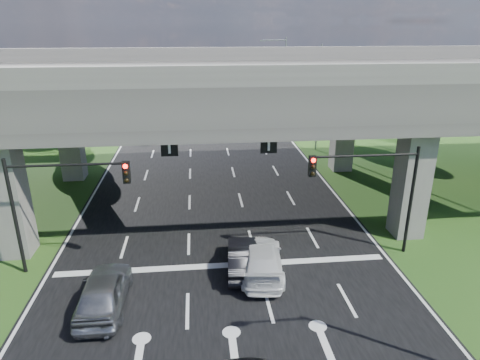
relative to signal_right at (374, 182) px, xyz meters
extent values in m
plane|color=#224917|center=(-7.82, -3.94, -4.19)|extent=(160.00, 160.00, 0.00)
cube|color=black|center=(-7.82, 6.06, -4.17)|extent=(18.00, 120.00, 0.03)
cube|color=#34312F|center=(-7.82, 8.06, 3.81)|extent=(80.00, 15.00, 2.00)
cube|color=slate|center=(-7.82, 0.81, 5.31)|extent=(80.00, 0.50, 1.00)
cube|color=slate|center=(-7.82, 15.31, 5.31)|extent=(80.00, 0.50, 1.00)
cube|color=slate|center=(-18.82, 2.06, -0.69)|extent=(1.60, 1.60, 7.00)
cube|color=slate|center=(-18.82, 14.06, -0.69)|extent=(1.60, 1.60, 7.00)
cube|color=slate|center=(3.18, 2.06, -0.69)|extent=(1.60, 1.60, 7.00)
cube|color=slate|center=(3.18, 14.06, -0.69)|extent=(1.60, 1.60, 7.00)
cube|color=black|center=(-10.32, 1.06, 1.81)|extent=(0.85, 0.06, 0.85)
cube|color=black|center=(-5.32, 1.06, 1.81)|extent=(0.85, 0.06, 0.85)
cylinder|color=black|center=(2.18, 0.06, -1.19)|extent=(0.18, 0.18, 6.00)
cylinder|color=black|center=(-0.57, 0.06, 1.41)|extent=(5.50, 0.12, 0.12)
cube|color=black|center=(-3.32, -0.12, 1.01)|extent=(0.35, 0.28, 1.05)
sphere|color=#FF0C05|center=(-3.32, -0.28, 1.36)|extent=(0.22, 0.22, 0.22)
cylinder|color=black|center=(-17.82, 0.06, -1.19)|extent=(0.18, 0.18, 6.00)
cylinder|color=black|center=(-15.07, 0.06, 1.41)|extent=(5.50, 0.12, 0.12)
cube|color=black|center=(-12.32, -0.12, 1.01)|extent=(0.35, 0.28, 1.05)
sphere|color=#FF0C05|center=(-12.32, -0.28, 1.36)|extent=(0.22, 0.22, 0.22)
cylinder|color=gray|center=(2.68, 20.06, 0.81)|extent=(0.16, 0.16, 10.00)
cylinder|color=gray|center=(1.18, 20.06, 5.51)|extent=(3.00, 0.10, 0.10)
cube|color=gray|center=(-0.32, 20.06, 5.41)|extent=(0.60, 0.25, 0.18)
cylinder|color=gray|center=(2.68, 36.06, 0.81)|extent=(0.16, 0.16, 10.00)
cylinder|color=gray|center=(1.18, 36.06, 5.51)|extent=(3.00, 0.10, 0.10)
cube|color=gray|center=(-0.32, 36.06, 5.41)|extent=(0.60, 0.25, 0.18)
cylinder|color=black|center=(-21.82, 22.06, -2.54)|extent=(0.36, 0.36, 3.30)
sphere|color=#16531A|center=(-21.82, 22.06, 0.46)|extent=(4.50, 4.50, 4.50)
sphere|color=#16531A|center=(-21.42, 21.76, 1.81)|extent=(3.60, 3.60, 3.60)
sphere|color=#16531A|center=(-22.12, 22.46, -0.44)|extent=(3.30, 3.30, 3.30)
cylinder|color=black|center=(-24.82, 30.06, -2.76)|extent=(0.36, 0.36, 2.86)
sphere|color=#16531A|center=(-24.82, 30.06, -0.16)|extent=(3.90, 3.90, 3.90)
sphere|color=#16531A|center=(-24.42, 29.76, 1.01)|extent=(3.12, 3.12, 3.12)
sphere|color=#16531A|center=(-25.12, 30.46, -0.94)|extent=(2.86, 2.86, 2.86)
cylinder|color=black|center=(-20.82, 38.06, -2.43)|extent=(0.36, 0.36, 3.52)
sphere|color=#16531A|center=(-20.82, 38.06, 0.77)|extent=(4.80, 4.80, 4.80)
sphere|color=#16531A|center=(-20.42, 37.76, 2.21)|extent=(3.84, 3.84, 3.84)
sphere|color=#16531A|center=(-21.12, 38.46, -0.19)|extent=(3.52, 3.52, 3.52)
cylinder|color=black|center=(5.18, 24.06, -2.65)|extent=(0.36, 0.36, 3.08)
sphere|color=#16531A|center=(5.18, 24.06, 0.15)|extent=(4.20, 4.20, 4.20)
sphere|color=#16531A|center=(5.58, 23.76, 1.41)|extent=(3.36, 3.36, 3.36)
sphere|color=#16531A|center=(4.88, 24.46, -0.69)|extent=(3.08, 3.08, 3.08)
cylinder|color=black|center=(8.18, 32.06, -2.76)|extent=(0.36, 0.36, 2.86)
sphere|color=#16531A|center=(8.18, 32.06, -0.16)|extent=(3.90, 3.90, 3.90)
sphere|color=#16531A|center=(8.58, 31.76, 1.01)|extent=(3.12, 3.12, 3.12)
sphere|color=#16531A|center=(7.88, 32.46, -0.94)|extent=(2.86, 2.86, 2.86)
cylinder|color=black|center=(4.18, 40.06, -2.54)|extent=(0.36, 0.36, 3.30)
sphere|color=#16531A|center=(4.18, 40.06, 0.46)|extent=(4.50, 4.50, 4.50)
sphere|color=#16531A|center=(4.58, 39.76, 1.81)|extent=(3.60, 3.60, 3.60)
sphere|color=#16531A|center=(3.88, 40.46, -0.44)|extent=(3.30, 3.30, 3.30)
imported|color=gray|center=(-13.22, -3.34, -3.33)|extent=(1.96, 4.86, 1.65)
imported|color=black|center=(-6.85, -0.94, -3.45)|extent=(1.80, 4.37, 1.41)
imported|color=silver|center=(-5.97, -1.27, -3.41)|extent=(2.57, 5.31, 1.49)
camera|label=1|loc=(-8.93, -19.64, 7.73)|focal=32.00mm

